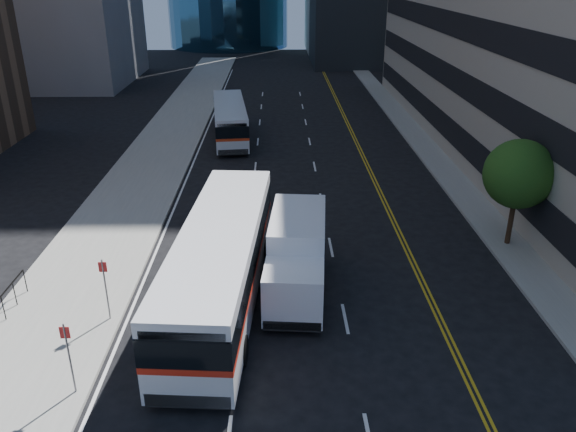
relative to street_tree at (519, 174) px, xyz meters
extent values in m
plane|color=black|center=(-9.00, -8.00, -3.64)|extent=(160.00, 160.00, 0.00)
cube|color=gray|center=(-19.50, 17.00, -3.57)|extent=(5.00, 90.00, 0.15)
cube|color=gray|center=(0.00, 17.00, -3.57)|extent=(2.00, 90.00, 0.15)
cylinder|color=#332114|center=(0.00, 0.00, -2.39)|extent=(0.24, 0.24, 2.20)
sphere|color=#184513|center=(0.00, 0.00, 0.01)|extent=(3.20, 3.20, 3.20)
cube|color=silver|center=(-13.26, -4.66, -2.68)|extent=(3.73, 12.99, 1.17)
cube|color=red|center=(-13.26, -4.66, -1.99)|extent=(3.76, 13.01, 0.23)
cube|color=black|center=(-13.26, -4.66, -1.40)|extent=(3.76, 13.01, 0.96)
cube|color=silver|center=(-13.26, -4.66, -0.60)|extent=(3.73, 12.99, 0.53)
cylinder|color=black|center=(-14.82, -8.39, -3.11)|extent=(0.40, 1.09, 1.07)
cylinder|color=black|center=(-12.29, -8.58, -3.11)|extent=(0.40, 1.09, 1.07)
cylinder|color=black|center=(-14.27, -1.15, -3.11)|extent=(0.40, 1.09, 1.07)
cylinder|color=black|center=(-11.74, -1.34, -3.11)|extent=(0.40, 1.09, 1.07)
cube|color=silver|center=(-14.67, 19.05, -2.84)|extent=(3.45, 10.84, 0.98)
cube|color=red|center=(-14.67, 19.05, -2.27)|extent=(3.47, 10.86, 0.20)
cube|color=black|center=(-14.67, 19.05, -1.78)|extent=(3.47, 10.86, 0.80)
cube|color=silver|center=(-14.67, 19.05, -1.11)|extent=(3.45, 10.84, 0.44)
cylinder|color=black|center=(-15.35, 15.76, -3.20)|extent=(0.36, 0.91, 0.89)
cylinder|color=black|center=(-13.30, 15.99, -3.20)|extent=(0.36, 0.91, 0.89)
cylinder|color=black|center=(-16.01, 21.76, -3.20)|extent=(0.36, 0.91, 0.89)
cylinder|color=black|center=(-13.95, 21.99, -3.20)|extent=(0.36, 0.91, 0.89)
cube|color=white|center=(-10.48, -6.21, -2.31)|extent=(2.36, 2.20, 1.92)
cube|color=black|center=(-10.56, -7.08, -1.95)|extent=(2.00, 0.23, 1.01)
cube|color=white|center=(-10.21, -3.02, -1.76)|extent=(2.57, 4.57, 2.38)
cube|color=black|center=(-10.29, -4.02, -3.14)|extent=(2.11, 6.16, 0.23)
cylinder|color=black|center=(-11.47, -6.31, -3.20)|extent=(0.33, 0.90, 0.88)
cylinder|color=black|center=(-9.52, -6.48, -3.20)|extent=(0.33, 0.90, 0.88)
cylinder|color=black|center=(-11.08, -1.75, -3.20)|extent=(0.33, 0.90, 0.88)
cylinder|color=black|center=(-9.13, -1.92, -3.20)|extent=(0.33, 0.90, 0.88)
camera|label=1|loc=(-11.07, -23.94, 8.59)|focal=35.00mm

